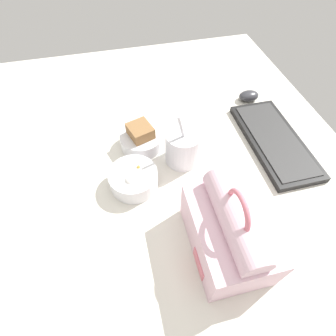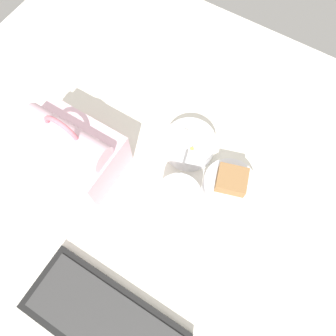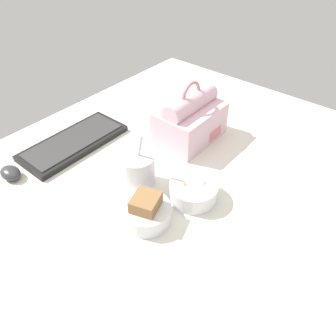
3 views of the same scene
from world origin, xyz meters
The scene contains 7 objects.
desk_surface centered at (0.00, 0.00, 1.00)cm, with size 140.00×110.00×2.00cm.
keyboard centered at (-4.26, 34.37, 3.02)cm, with size 33.21×14.60×2.10cm.
lunch_bag centered at (21.82, 8.56, 8.96)cm, with size 21.24×14.88×19.70cm.
soup_cup centered at (-4.56, 6.14, 7.18)cm, with size 9.53×9.53×16.53cm.
bento_bowl_sandwich centered at (-12.29, -4.08, 4.86)cm, with size 12.06×12.06×7.67cm.
bento_bowl_snacks centered at (0.82, -8.32, 4.58)cm, with size 12.46×12.46×5.76cm.
computer_mouse centered at (-25.07, 35.44, 3.62)cm, with size 4.81×6.88×3.24cm.
Camera 3 is at (-49.61, -41.75, 63.54)cm, focal length 35.00 mm.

